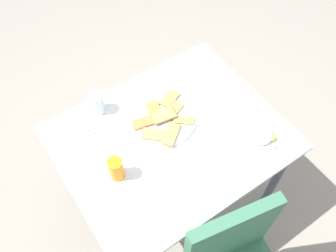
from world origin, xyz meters
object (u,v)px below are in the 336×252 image
object	(u,v)px
dining_table	(171,146)
spoon	(75,137)
paper_napkin	(74,135)
soda_can	(116,169)
pide_platter	(164,119)
fork	(72,132)
salad_plate_greens	(260,134)
drinking_glass	(97,103)

from	to	relation	value
dining_table	spoon	size ratio (longest dim) A/B	5.52
paper_napkin	spoon	size ratio (longest dim) A/B	0.69
soda_can	pide_platter	bearing A→B (deg)	-158.45
fork	spoon	size ratio (longest dim) A/B	0.93
soda_can	salad_plate_greens	bearing A→B (deg)	162.65
paper_napkin	fork	xyz separation A→B (m)	(0.00, -0.02, 0.00)
salad_plate_greens	soda_can	bearing A→B (deg)	-17.35
pide_platter	salad_plate_greens	xyz separation A→B (m)	(-0.32, 0.34, 0.01)
pide_platter	soda_can	xyz separation A→B (m)	(0.34, 0.13, 0.05)
drinking_glass	spoon	distance (m)	0.20
drinking_glass	fork	bearing A→B (deg)	15.80
fork	spoon	world-z (taller)	same
drinking_glass	fork	distance (m)	0.18
drinking_glass	paper_napkin	bearing A→B (deg)	21.28
salad_plate_greens	spoon	world-z (taller)	salad_plate_greens
pide_platter	spoon	world-z (taller)	pide_platter
fork	salad_plate_greens	bearing A→B (deg)	164.94
soda_can	dining_table	bearing A→B (deg)	-173.71
dining_table	spoon	world-z (taller)	spoon
pide_platter	salad_plate_greens	size ratio (longest dim) A/B	1.69
pide_platter	paper_napkin	size ratio (longest dim) A/B	2.52
pide_platter	salad_plate_greens	distance (m)	0.47
drinking_glass	soda_can	bearing A→B (deg)	74.55
salad_plate_greens	drinking_glass	world-z (taller)	drinking_glass
fork	pide_platter	bearing A→B (deg)	176.05
dining_table	drinking_glass	world-z (taller)	drinking_glass
dining_table	drinking_glass	xyz separation A→B (m)	(0.21, -0.33, 0.14)
paper_napkin	spoon	bearing A→B (deg)	90.00
spoon	pide_platter	bearing A→B (deg)	178.67
pide_platter	paper_napkin	distance (m)	0.44
pide_platter	fork	distance (m)	0.45
drinking_glass	pide_platter	bearing A→B (deg)	135.10
dining_table	salad_plate_greens	bearing A→B (deg)	145.34
paper_napkin	salad_plate_greens	bearing A→B (deg)	145.05
salad_plate_greens	drinking_glass	bearing A→B (deg)	-45.82
salad_plate_greens	paper_napkin	world-z (taller)	salad_plate_greens
pide_platter	drinking_glass	size ratio (longest dim) A/B	2.96
paper_napkin	dining_table	bearing A→B (deg)	144.79
salad_plate_greens	spoon	distance (m)	0.88
dining_table	fork	xyz separation A→B (m)	(0.38, -0.29, 0.09)
soda_can	paper_napkin	xyz separation A→B (m)	(0.07, -0.30, -0.06)
salad_plate_greens	fork	world-z (taller)	salad_plate_greens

